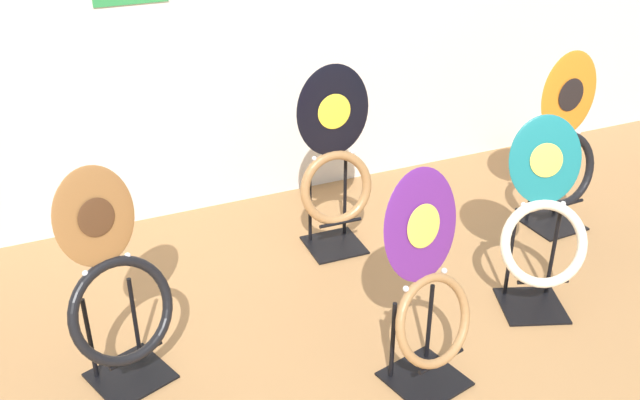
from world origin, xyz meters
name	(u,v)px	position (x,y,z in m)	size (l,w,h in m)	color
toilet_seat_display_woodgrain	(117,295)	(-0.94, 0.99, 0.40)	(0.46, 0.36, 0.89)	black
toilet_seat_display_jazz_black	(335,168)	(0.22, 1.55, 0.45)	(0.38, 0.29, 0.97)	black
toilet_seat_display_orange_sun	(564,152)	(1.40, 1.27, 0.43)	(0.41, 0.29, 0.96)	black
toilet_seat_display_teal_sax	(543,228)	(0.83, 0.73, 0.40)	(0.43, 0.41, 0.87)	black
toilet_seat_display_purple_note	(428,295)	(0.12, 0.51, 0.40)	(0.40, 0.34, 0.89)	black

